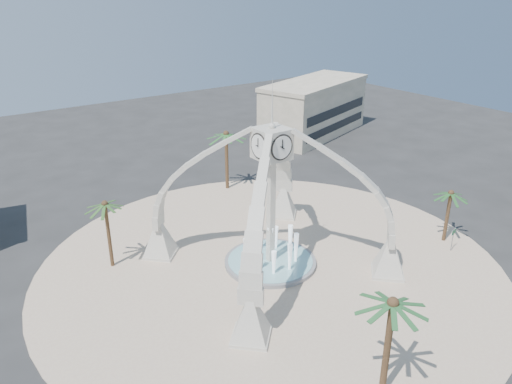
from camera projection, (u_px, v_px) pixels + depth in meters
ground at (270, 264)px, 43.71m from camera, size 140.00×140.00×0.00m
plaza at (270, 264)px, 43.70m from camera, size 40.00×40.00×0.06m
clock_tower at (271, 196)px, 41.18m from camera, size 17.94×17.94×16.30m
fountain at (270, 261)px, 43.60m from camera, size 8.00×8.00×3.62m
building_ne at (314, 108)px, 79.09m from camera, size 21.87×14.17×8.60m
palm_east at (451, 194)px, 45.78m from camera, size 3.92×3.92×5.61m
palm_west at (105, 205)px, 41.14m from camera, size 3.62×3.62×6.59m
palm_north at (226, 135)px, 57.11m from camera, size 5.22×5.22×7.57m
palm_south at (393, 304)px, 27.55m from camera, size 5.59×5.59×7.31m
street_sign at (453, 235)px, 45.19m from camera, size 0.84×0.20×2.34m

